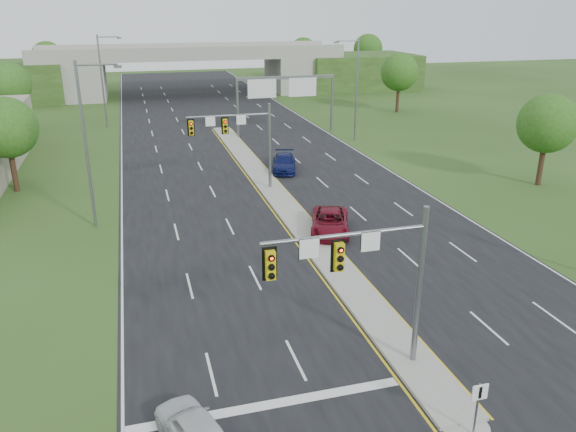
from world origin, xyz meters
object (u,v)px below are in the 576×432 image
(car_far_a, at_px, (330,222))
(car_white, at_px, (194,429))
(overpass, at_px, (192,73))
(car_far_b, at_px, (284,163))
(sign_gantry, at_px, (285,89))
(signal_mast_near, at_px, (369,269))
(signal_mast_far, at_px, (242,134))
(keep_right_sign, at_px, (478,401))

(car_far_a, bearing_deg, car_white, -103.26)
(overpass, relative_size, car_far_b, 15.96)
(sign_gantry, bearing_deg, car_far_b, -105.41)
(signal_mast_near, xyz_separation_m, car_white, (-7.13, -2.28, -4.02))
(signal_mast_far, distance_m, car_far_a, 11.67)
(signal_mast_far, xyz_separation_m, car_far_b, (4.81, 5.00, -3.98))
(car_far_a, xyz_separation_m, car_far_b, (1.05, 15.31, -0.00))
(sign_gantry, xyz_separation_m, overpass, (-6.68, 35.08, -1.69))
(car_white, bearing_deg, keep_right_sign, 148.02)
(signal_mast_near, xyz_separation_m, keep_right_sign, (2.26, -4.45, -3.21))
(signal_mast_far, bearing_deg, car_white, -104.66)
(signal_mast_near, bearing_deg, car_white, -162.30)
(sign_gantry, distance_m, overpass, 35.75)
(signal_mast_near, xyz_separation_m, car_far_b, (4.81, 30.00, -3.98))
(overpass, relative_size, car_far_a, 15.24)
(keep_right_sign, height_order, car_far_a, keep_right_sign)
(sign_gantry, relative_size, car_white, 2.89)
(keep_right_sign, relative_size, overpass, 0.03)
(keep_right_sign, height_order, car_white, keep_right_sign)
(sign_gantry, height_order, car_far_b, sign_gantry)
(signal_mast_far, xyz_separation_m, overpass, (2.26, 55.07, -1.17))
(signal_mast_near, height_order, keep_right_sign, signal_mast_near)
(car_white, height_order, car_far_a, car_far_a)
(overpass, xyz_separation_m, car_far_b, (2.55, -50.07, -2.81))
(signal_mast_near, height_order, car_far_a, signal_mast_near)
(keep_right_sign, bearing_deg, sign_gantry, 82.30)
(signal_mast_near, xyz_separation_m, signal_mast_far, (0.00, 25.00, 0.00))
(keep_right_sign, xyz_separation_m, sign_gantry, (6.68, 49.45, 3.72))
(signal_mast_far, distance_m, car_white, 28.48)
(overpass, bearing_deg, signal_mast_near, -91.62)
(overpass, distance_m, car_far_b, 50.21)
(sign_gantry, bearing_deg, signal_mast_far, -114.11)
(keep_right_sign, xyz_separation_m, car_white, (-9.40, 2.18, -0.81))
(signal_mast_near, bearing_deg, sign_gantry, 78.75)
(keep_right_sign, xyz_separation_m, car_far_a, (1.50, 19.14, -0.77))
(overpass, height_order, car_white, overpass)
(car_white, xyz_separation_m, car_far_b, (11.95, 32.28, 0.04))
(car_far_a, bearing_deg, signal_mast_far, 129.51)
(signal_mast_near, distance_m, car_far_b, 30.65)
(signal_mast_near, relative_size, signal_mast_far, 1.00)
(signal_mast_far, distance_m, keep_right_sign, 29.71)
(sign_gantry, relative_size, car_far_a, 2.21)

